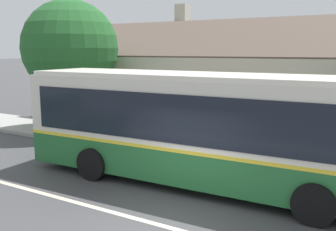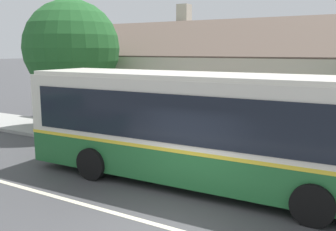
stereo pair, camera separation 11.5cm
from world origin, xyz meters
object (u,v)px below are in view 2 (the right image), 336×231
Objects in this scene: bench_by_building at (114,129)px; bench_down_street at (185,141)px; street_tree_secondary at (72,51)px; transit_bus at (199,126)px; bike_rack at (65,118)px.

bench_by_building is 3.73m from bench_down_street.
bench_by_building is 4.47m from street_tree_secondary.
transit_bus is 5.92× the size of bench_down_street.
street_tree_secondary is at bearing 171.05° from bench_down_street.
bench_down_street is 1.61× the size of bike_rack.
street_tree_secondary is (-6.63, 1.04, 3.31)m from bench_down_street.
transit_bus is at bearing -22.64° from street_tree_secondary.
bench_by_building reaches higher than bike_rack.
street_tree_secondary reaches higher than transit_bus.
bench_by_building and bench_down_street have the same top height.
bench_by_building is at bearing 174.20° from bench_down_street.
street_tree_secondary is at bearing 42.12° from bike_rack.
transit_bus is at bearing -19.94° from bike_rack.
bench_down_street is 7.03m from bike_rack.
bench_down_street is (-1.76, 2.46, -1.18)m from transit_bus.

